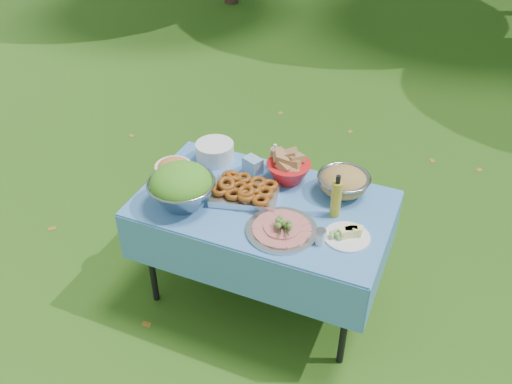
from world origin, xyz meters
TOP-DOWN VIEW (x-y plane):
  - ground at (0.00, 0.00)m, footprint 80.00×80.00m
  - picnic_table at (0.00, 0.00)m, footprint 1.46×0.86m
  - salad_bowl at (-0.42, -0.20)m, footprint 0.51×0.51m
  - pasta_bowl_white at (-0.61, 0.02)m, footprint 0.28×0.28m
  - plate_stack at (-0.46, 0.30)m, footprint 0.29×0.29m
  - wipes_box at (-0.18, 0.26)m, footprint 0.14×0.12m
  - sanitizer_bottle at (-0.08, 0.37)m, footprint 0.07×0.07m
  - bread_bowl at (0.05, 0.27)m, footprint 0.31×0.31m
  - pasta_bowl_steel at (0.40, 0.27)m, footprint 0.36×0.36m
  - fried_tray at (-0.12, 0.00)m, footprint 0.44×0.36m
  - charcuterie_platter at (0.19, -0.20)m, footprint 0.44×0.44m
  - oil_bottle at (0.41, 0.05)m, footprint 0.07×0.07m
  - cheese_plate at (0.53, -0.11)m, footprint 0.33×0.33m
  - shaker at (0.41, -0.21)m, footprint 0.07×0.07m

SIDE VIEW (x-z plane):
  - ground at x=0.00m, z-range 0.00..0.00m
  - picnic_table at x=0.00m, z-range 0.00..0.76m
  - cheese_plate at x=0.53m, z-range 0.76..0.83m
  - shaker at x=0.41m, z-range 0.76..0.85m
  - charcuterie_platter at x=0.19m, z-range 0.76..0.85m
  - fried_tray at x=-0.12m, z-range 0.76..0.85m
  - wipes_box at x=-0.18m, z-range 0.76..0.86m
  - plate_stack at x=-0.46m, z-range 0.76..0.88m
  - pasta_bowl_white at x=-0.61m, z-range 0.76..0.88m
  - sanitizer_bottle at x=-0.08m, z-range 0.76..0.92m
  - pasta_bowl_steel at x=0.40m, z-range 0.76..0.93m
  - bread_bowl at x=0.05m, z-range 0.76..0.94m
  - salad_bowl at x=-0.42m, z-range 0.76..1.01m
  - oil_bottle at x=0.41m, z-range 0.76..1.03m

